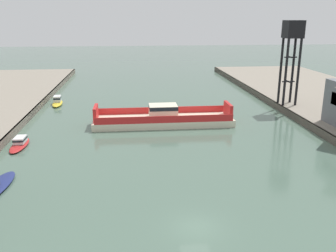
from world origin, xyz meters
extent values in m
plane|color=#4C6656|center=(0.00, 0.00, 0.00)|extent=(400.00, 400.00, 0.00)
cube|color=#4C4742|center=(22.31, 20.00, 0.61)|extent=(0.30, 140.00, 1.23)
cube|color=beige|center=(0.00, 30.43, 0.55)|extent=(22.43, 6.10, 1.10)
cube|color=red|center=(0.01, 33.37, 1.65)|extent=(21.51, 0.20, 1.10)
cube|color=red|center=(-0.01, 27.49, 1.65)|extent=(21.51, 0.20, 1.10)
cube|color=beige|center=(0.00, 30.43, 2.18)|extent=(4.49, 3.32, 2.17)
cube|color=black|center=(0.00, 30.43, 2.92)|extent=(4.53, 3.36, 0.60)
cube|color=red|center=(10.70, 30.39, 2.20)|extent=(0.52, 4.21, 2.20)
cube|color=red|center=(-10.70, 30.47, 2.20)|extent=(0.52, 4.21, 2.20)
ellipsoid|color=yellow|center=(-19.68, 46.38, 0.29)|extent=(2.33, 6.46, 0.57)
cube|color=silver|center=(-19.71, 46.85, 1.14)|extent=(1.47, 2.31, 1.13)
cube|color=black|center=(-19.71, 46.85, 1.28)|extent=(1.51, 2.38, 0.34)
ellipsoid|color=red|center=(-20.20, 21.84, 0.22)|extent=(1.99, 6.29, 0.43)
cube|color=silver|center=(-20.19, 22.31, 0.84)|extent=(1.37, 2.21, 0.80)
cube|color=black|center=(-20.19, 22.31, 0.94)|extent=(1.41, 2.27, 0.24)
cylinder|color=black|center=(22.58, 38.66, 7.20)|extent=(0.44, 0.44, 11.94)
cylinder|color=black|center=(24.91, 38.66, 7.20)|extent=(0.44, 0.44, 11.94)
cylinder|color=black|center=(22.58, 36.33, 7.20)|extent=(0.44, 0.44, 11.94)
cylinder|color=black|center=(24.91, 36.33, 7.20)|extent=(0.44, 0.44, 11.94)
cube|color=black|center=(23.75, 37.49, 5.41)|extent=(2.33, 0.20, 0.20)
cube|color=black|center=(23.75, 37.49, 5.41)|extent=(0.20, 2.33, 0.20)
cube|color=black|center=(23.75, 37.49, 9.83)|extent=(2.33, 0.20, 0.20)
cube|color=black|center=(23.75, 37.49, 9.83)|extent=(0.20, 2.33, 0.20)
cube|color=black|center=(23.75, 37.49, 14.70)|extent=(3.03, 3.03, 3.05)
camera|label=1|loc=(-5.10, -26.12, 16.76)|focal=38.94mm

